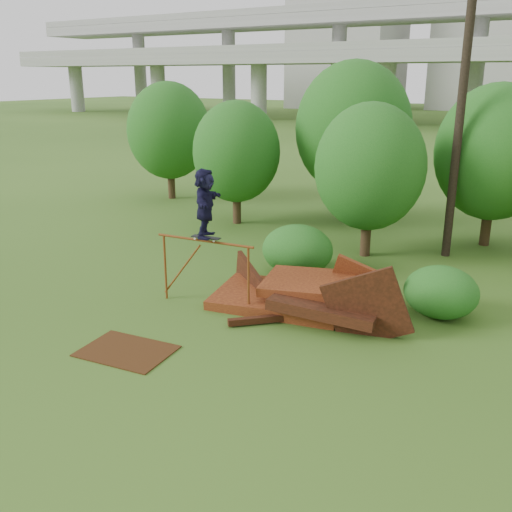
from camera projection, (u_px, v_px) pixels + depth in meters
The scene contains 16 objects.
ground at pixel (239, 354), 12.55m from camera, with size 240.00×240.00×0.00m, color #2D5116.
scrap_pile at pixel (302, 297), 14.78m from camera, with size 5.75×3.29×2.19m.
grind_rail at pixel (205, 259), 14.78m from camera, with size 2.82×0.34×1.84m.
skateboard at pixel (206, 237), 14.58m from camera, with size 0.80×0.29×0.08m.
skater at pixel (205, 203), 14.31m from camera, with size 1.63×0.52×1.76m, color black.
flat_plate at pixel (127, 351), 12.67m from camera, with size 1.99×1.42×0.03m, color #3C200C.
tree_0 at pixel (236, 152), 22.84m from camera, with size 3.52×3.52×4.97m.
tree_1 at pixel (353, 129), 23.05m from camera, with size 4.67×4.67×6.50m.
tree_2 at pixel (370, 167), 18.55m from camera, with size 3.62×3.62×5.10m.
tree_3 at pixel (495, 153), 19.66m from camera, with size 4.10×4.10×5.68m.
tree_6 at pixel (169, 131), 27.54m from camera, with size 4.04×4.04×5.64m.
shrub_left at pixel (297, 250), 17.46m from camera, with size 2.21×2.04×1.53m, color #164D14.
shrub_right at pixel (441, 292), 14.33m from camera, with size 1.86×1.71×1.32m, color #164D14.
utility_pole at pixel (463, 86), 17.78m from camera, with size 1.40×0.28×10.93m.
building_left at pixel (350, 8), 103.37m from camera, with size 18.00×16.00×35.00m, color #9E9E99.
building_right at pixel (482, 27), 99.13m from camera, with size 14.00×14.00×28.00m, color #9E9E99.
Camera 1 is at (6.23, -9.44, 5.86)m, focal length 40.00 mm.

